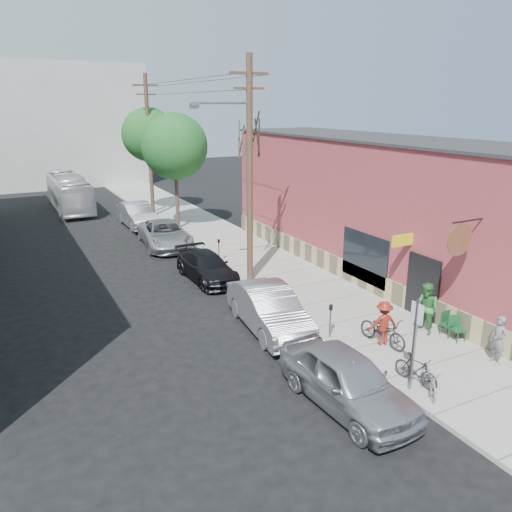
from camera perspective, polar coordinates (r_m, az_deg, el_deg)
name	(u,v)px	position (r m, az deg, el deg)	size (l,w,h in m)	color
ground	(262,344)	(17.88, 0.72, -10.03)	(120.00, 120.00, 0.00)	black
sidewalk	(238,249)	(28.81, -2.11, 0.78)	(4.50, 58.00, 0.15)	#A49F98
cafe_building	(374,205)	(25.64, 13.38, 5.71)	(6.60, 20.20, 6.61)	#9C3941
end_cap_building	(51,125)	(56.35, -22.39, 13.63)	(18.00, 8.00, 12.00)	#B6B7B1
sign_post	(415,337)	(14.94, 17.69, -8.77)	(0.07, 0.45, 2.80)	slate
parking_meter_near	(331,316)	(17.87, 8.52, -6.76)	(0.14, 0.14, 1.24)	slate
parking_meter_far	(219,247)	(26.06, -4.26, 1.06)	(0.14, 0.14, 1.24)	slate
utility_pole_near	(248,168)	(22.36, -0.87, 10.03)	(3.57, 0.28, 10.00)	#503A28
utility_pole_far	(149,144)	(37.38, -12.12, 12.39)	(1.80, 0.28, 10.00)	#503A28
tree_bare	(249,214)	(23.58, -0.77, 4.80)	(0.24, 0.24, 5.97)	#44392C
tree_leafy_mid	(175,147)	(33.00, -9.28, 12.23)	(4.23, 4.23, 7.47)	#44392C
tree_leafy_far	(149,135)	(38.63, -12.17, 13.38)	(3.94, 3.94, 7.76)	#44392C
patio_chair_a	(458,329)	(18.98, 22.07, -7.72)	(0.50, 0.50, 0.88)	#144824
patio_chair_b	(449,324)	(19.22, 21.21, -7.30)	(0.50, 0.50, 0.88)	#144824
patron_grey	(498,340)	(17.79, 25.95, -8.61)	(0.59, 0.38, 1.61)	slate
patron_green	(427,309)	(18.98, 18.92, -5.70)	(0.92, 0.72, 1.89)	#327E39
cyclist	(383,323)	(17.76, 14.36, -7.43)	(1.02, 0.59, 1.58)	maroon
cyclist_bike	(383,330)	(17.88, 14.30, -8.25)	(0.67, 1.93, 1.02)	black
parked_bike_a	(416,370)	(15.83, 17.82, -12.28)	(0.43, 1.50, 0.90)	black
parked_bike_b	(430,379)	(15.59, 19.23, -13.09)	(0.54, 1.55, 0.82)	gray
car_0	(347,380)	(14.46, 10.32, -13.75)	(1.89, 4.70, 1.60)	#9E9FA5
car_1	(269,309)	(18.65, 1.50, -6.08)	(1.73, 4.95, 1.63)	#A7A8AF
car_2	(207,267)	(23.98, -5.67, -1.23)	(1.83, 4.51, 1.31)	black
car_3	(165,234)	(29.90, -10.37, 2.47)	(2.51, 5.45, 1.51)	#A8A9B0
car_4	(137,215)	(35.22, -13.40, 4.59)	(1.74, 4.99, 1.64)	#95969C
bus	(69,193)	(42.54, -20.58, 6.80)	(2.30, 9.82, 2.73)	white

